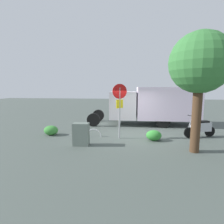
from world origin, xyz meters
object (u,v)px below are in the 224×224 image
object	(u,v)px
street_tree	(200,64)
utility_cabinet	(81,134)
motorcycle	(200,128)
bike_rack_hoop	(94,136)
stop_sign	(120,103)
box_truck_near	(152,103)

from	to	relation	value
street_tree	utility_cabinet	xyz separation A→B (m)	(4.93, -0.26, -3.05)
motorcycle	utility_cabinet	xyz separation A→B (m)	(5.98, 2.09, 0.00)
utility_cabinet	bike_rack_hoop	xyz separation A→B (m)	(-0.27, -1.53, -0.52)
motorcycle	street_tree	world-z (taller)	street_tree
motorcycle	bike_rack_hoop	xyz separation A→B (m)	(5.72, 0.56, -0.52)
stop_sign	utility_cabinet	bearing A→B (deg)	38.41
utility_cabinet	bike_rack_hoop	distance (m)	1.64
motorcycle	bike_rack_hoop	world-z (taller)	motorcycle
motorcycle	street_tree	bearing A→B (deg)	48.52
box_truck_near	motorcycle	distance (m)	3.88
box_truck_near	street_tree	size ratio (longest dim) A/B	1.58
box_truck_near	utility_cabinet	size ratio (longest dim) A/B	7.30
stop_sign	utility_cabinet	size ratio (longest dim) A/B	2.72
motorcycle	utility_cabinet	world-z (taller)	motorcycle
motorcycle	stop_sign	world-z (taller)	stop_sign
box_truck_near	stop_sign	bearing A→B (deg)	60.05
motorcycle	stop_sign	distance (m)	4.59
box_truck_near	utility_cabinet	bearing A→B (deg)	52.39
stop_sign	street_tree	world-z (taller)	street_tree
motorcycle	utility_cabinet	bearing A→B (deg)	1.82
box_truck_near	utility_cabinet	xyz separation A→B (m)	(3.71, 5.06, -1.00)
box_truck_near	bike_rack_hoop	bearing A→B (deg)	44.36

